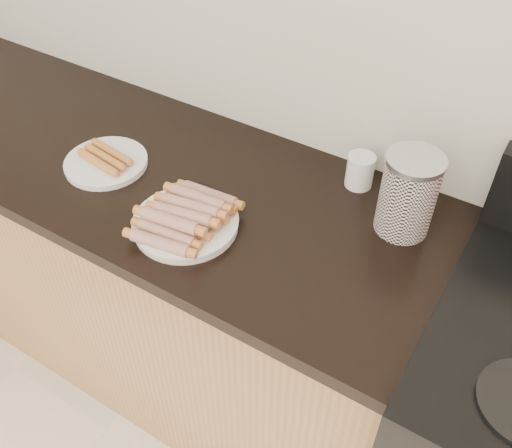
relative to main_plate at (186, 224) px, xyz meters
The scene contains 9 objects.
wall_back 0.62m from the main_plate, 67.39° to the left, with size 4.00×0.04×2.60m, color silver.
cabinet_base 0.72m from the main_plate, 165.92° to the left, with size 2.20×0.59×0.86m, color #A7764A.
counter_slab 0.53m from the main_plate, 165.92° to the left, with size 2.20×0.62×0.04m, color black.
main_plate is the anchor object (origin of this frame).
side_plate 0.33m from the main_plate, 166.25° to the left, with size 0.22×0.22×0.02m, color white.
hotdog_pile 0.03m from the main_plate, 82.87° to the left, with size 0.14×0.24×0.06m.
plain_sausages 0.33m from the main_plate, 166.25° to the left, with size 0.14×0.09×0.02m.
canister 0.52m from the main_plate, 31.81° to the left, with size 0.13×0.13×0.20m.
mug 0.46m from the main_plate, 52.06° to the left, with size 0.07×0.07×0.09m, color white.
Camera 1 is at (0.47, 0.82, 1.84)m, focal length 40.00 mm.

